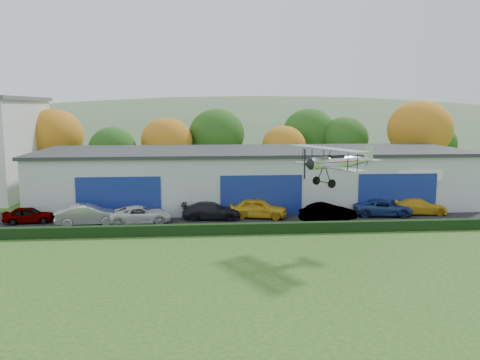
{
  "coord_description": "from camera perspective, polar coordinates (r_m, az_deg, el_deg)",
  "views": [
    {
      "loc": [
        -0.39,
        -20.24,
        9.42
      ],
      "look_at": [
        2.41,
        12.89,
        4.55
      ],
      "focal_mm": 37.83,
      "sensor_mm": 36.0,
      "label": 1
    }
  ],
  "objects": [
    {
      "name": "car_7",
      "position": [
        46.91,
        19.57,
        -2.82
      ],
      "size": [
        4.89,
        2.42,
        1.37
      ],
      "primitive_type": "imported",
      "rotation": [
        0.0,
        0.0,
        1.46
      ],
      "color": "gold",
      "rests_on": "apron"
    },
    {
      "name": "car_3",
      "position": [
        42.31,
        -3.23,
        -3.48
      ],
      "size": [
        5.05,
        2.4,
        1.42
      ],
      "primitive_type": "imported",
      "rotation": [
        0.0,
        0.0,
        1.49
      ],
      "color": "black",
      "rests_on": "apron"
    },
    {
      "name": "car_4",
      "position": [
        42.76,
        2.1,
        -3.2
      ],
      "size": [
        5.14,
        3.04,
        1.64
      ],
      "primitive_type": "imported",
      "rotation": [
        0.0,
        0.0,
        1.33
      ],
      "color": "gold",
      "rests_on": "apron"
    },
    {
      "name": "car_1",
      "position": [
        41.89,
        -16.73,
        -3.79
      ],
      "size": [
        5.16,
        2.26,
        1.65
      ],
      "primitive_type": "imported",
      "rotation": [
        0.0,
        0.0,
        1.68
      ],
      "color": "silver",
      "rests_on": "apron"
    },
    {
      "name": "car_2",
      "position": [
        41.61,
        -11.14,
        -3.86
      ],
      "size": [
        5.25,
        2.96,
        1.38
      ],
      "primitive_type": "imported",
      "rotation": [
        0.0,
        0.0,
        1.71
      ],
      "color": "silver",
      "rests_on": "apron"
    },
    {
      "name": "distant_hills",
      "position": [
        161.85,
        -6.2,
        0.31
      ],
      "size": [
        430.0,
        196.0,
        56.0
      ],
      "color": "#4C6642",
      "rests_on": "ground"
    },
    {
      "name": "car_5",
      "position": [
        41.85,
        9.92,
        -3.64
      ],
      "size": [
        4.99,
        3.26,
        1.55
      ],
      "primitive_type": "imported",
      "rotation": [
        0.0,
        0.0,
        1.95
      ],
      "color": "gray",
      "rests_on": "apron"
    },
    {
      "name": "hangar",
      "position": [
        48.99,
        1.53,
        0.4
      ],
      "size": [
        40.6,
        12.6,
        5.3
      ],
      "color": "#B2B7BC",
      "rests_on": "ground"
    },
    {
      "name": "apron",
      "position": [
        42.43,
        -0.13,
        -4.45
      ],
      "size": [
        48.0,
        9.0,
        0.05
      ],
      "primitive_type": "cube",
      "color": "black",
      "rests_on": "ground"
    },
    {
      "name": "car_6",
      "position": [
        45.3,
        15.83,
        -3.02
      ],
      "size": [
        5.24,
        2.83,
        1.4
      ],
      "primitive_type": "imported",
      "rotation": [
        0.0,
        0.0,
        1.47
      ],
      "color": "navy",
      "rests_on": "apron"
    },
    {
      "name": "hedge",
      "position": [
        37.69,
        0.47,
        -5.51
      ],
      "size": [
        46.0,
        0.6,
        0.8
      ],
      "primitive_type": "cube",
      "color": "black",
      "rests_on": "ground"
    },
    {
      "name": "car_0",
      "position": [
        44.32,
        -22.74,
        -3.65
      ],
      "size": [
        4.03,
        1.95,
        1.32
      ],
      "primitive_type": "imported",
      "rotation": [
        0.0,
        0.0,
        1.67
      ],
      "color": "gray",
      "rests_on": "apron"
    },
    {
      "name": "ground",
      "position": [
        22.33,
        -3.52,
        -16.63
      ],
      "size": [
        300.0,
        300.0,
        0.0
      ],
      "primitive_type": "plane",
      "color": "#29571B",
      "rests_on": "ground"
    },
    {
      "name": "tree_belt",
      "position": [
        60.99,
        -3.67,
        4.74
      ],
      "size": [
        75.7,
        13.22,
        10.12
      ],
      "color": "#3D2614",
      "rests_on": "ground"
    },
    {
      "name": "biplane",
      "position": [
        33.79,
        10.86,
        2.15
      ],
      "size": [
        6.0,
        6.49,
        2.5
      ],
      "rotation": [
        0.0,
        0.0,
        0.44
      ],
      "color": "silver"
    }
  ]
}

